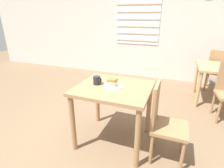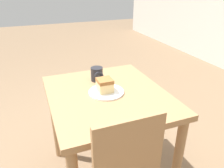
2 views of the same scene
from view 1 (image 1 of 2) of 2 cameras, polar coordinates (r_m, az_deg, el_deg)
The scene contains 9 objects.
ground_plane at distance 2.35m, azimuth -5.16°, elevation -20.17°, with size 14.00×14.00×0.00m, color #7A6047.
wall_back at distance 4.67m, azimuth 11.68°, elevation 19.13°, with size 10.00×0.10×2.80m.
dining_table_near at distance 2.13m, azimuth 0.54°, elevation -4.01°, with size 0.88×0.77×0.77m.
dining_table_far at distance 3.75m, azimuth 31.84°, elevation 3.20°, with size 0.79×0.81×0.71m.
chair_near_window at distance 2.03m, azimuth 16.59°, elevation -11.56°, with size 0.38×0.38×0.91m.
chair_far_opposite at distance 4.35m, azimuth 31.05°, elevation 3.98°, with size 0.45×0.45×0.91m.
plate at distance 2.07m, azimuth 0.33°, elevation -0.72°, with size 0.24×0.24×0.01m.
cake_slice at distance 2.05m, azimuth 0.13°, elevation 0.52°, with size 0.10×0.10×0.09m.
coffee_mug at distance 2.14m, azimuth -4.90°, elevation 1.20°, with size 0.10×0.09×0.10m.
Camera 1 is at (0.81, -1.56, 1.55)m, focal length 28.00 mm.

